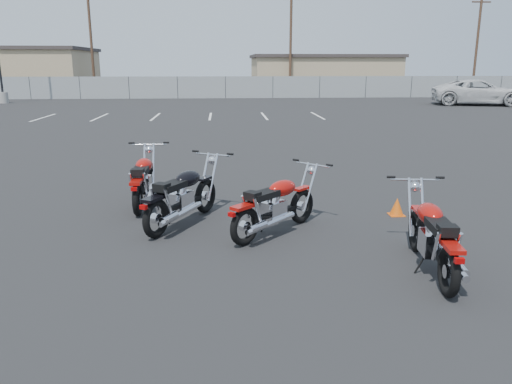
{
  "coord_description": "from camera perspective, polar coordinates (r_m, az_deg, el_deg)",
  "views": [
    {
      "loc": [
        -0.38,
        -7.83,
        2.83
      ],
      "look_at": [
        0.2,
        0.6,
        0.65
      ],
      "focal_mm": 35.0,
      "sensor_mm": 36.0,
      "label": 1
    }
  ],
  "objects": [
    {
      "name": "parking_line_stripes",
      "position": [
        28.05,
        -8.35,
        8.53
      ],
      "size": [
        15.12,
        4.0,
        0.01
      ],
      "color": "silver",
      "rests_on": "ground"
    },
    {
      "name": "white_van",
      "position": [
        38.91,
        24.25,
        11.1
      ],
      "size": [
        4.75,
        7.81,
        2.77
      ],
      "primitive_type": "imported",
      "rotation": [
        0.0,
        0.0,
        1.3
      ],
      "color": "silver",
      "rests_on": "ground"
    },
    {
      "name": "ground",
      "position": [
        8.33,
        -1.09,
        -5.39
      ],
      "size": [
        120.0,
        120.0,
        0.0
      ],
      "primitive_type": "plane",
      "color": "black",
      "rests_on": "ground"
    },
    {
      "name": "motorcycle_second_black",
      "position": [
        9.03,
        -8.39,
        -0.47
      ],
      "size": [
        1.55,
        2.26,
        1.16
      ],
      "color": "black",
      "rests_on": "ground"
    },
    {
      "name": "utility_pole_d",
      "position": [
        53.72,
        23.95,
        15.25
      ],
      "size": [
        1.8,
        0.24,
        9.0
      ],
      "color": "#3F291D",
      "rests_on": "ground"
    },
    {
      "name": "utility_pole_b",
      "position": [
        49.25,
        -18.31,
        15.92
      ],
      "size": [
        1.8,
        0.24,
        9.0
      ],
      "color": "#3F291D",
      "rests_on": "ground"
    },
    {
      "name": "motorcycle_front_red",
      "position": [
        10.47,
        -12.72,
        1.34
      ],
      "size": [
        0.9,
        2.32,
        1.14
      ],
      "color": "black",
      "rests_on": "ground"
    },
    {
      "name": "training_cone_near",
      "position": [
        9.94,
        15.8,
        -1.62
      ],
      "size": [
        0.28,
        0.28,
        0.34
      ],
      "color": "#E0540B",
      "rests_on": "ground"
    },
    {
      "name": "motorcycle_third_red",
      "position": [
        8.45,
        2.22,
        -1.54
      ],
      "size": [
        1.89,
        1.89,
        1.1
      ],
      "color": "black",
      "rests_on": "ground"
    },
    {
      "name": "tan_building_east",
      "position": [
        52.87,
        7.59,
        13.29
      ],
      "size": [
        14.4,
        9.4,
        3.7
      ],
      "color": "tan",
      "rests_on": "ground"
    },
    {
      "name": "chainlink_fence",
      "position": [
        42.87,
        -3.51,
        11.86
      ],
      "size": [
        80.06,
        0.06,
        1.8
      ],
      "color": "gray",
      "rests_on": "ground"
    },
    {
      "name": "utility_pole_c",
      "position": [
        47.3,
        3.98,
        16.68
      ],
      "size": [
        1.8,
        0.24,
        9.0
      ],
      "color": "#3F291D",
      "rests_on": "ground"
    },
    {
      "name": "motorcycle_rear_red",
      "position": [
        7.34,
        19.58,
        -4.81
      ],
      "size": [
        0.89,
        2.29,
        1.12
      ],
      "color": "black",
      "rests_on": "ground"
    }
  ]
}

